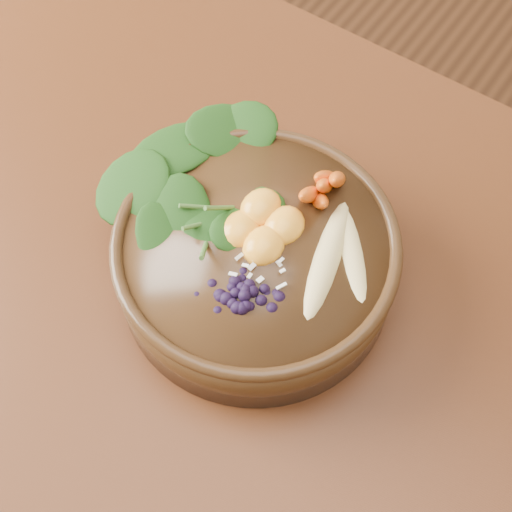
% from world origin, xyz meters
% --- Properties ---
extents(dining_table, '(1.60, 0.90, 0.75)m').
position_xyz_m(dining_table, '(0.00, 0.00, 0.66)').
color(dining_table, '#331C0C').
rests_on(dining_table, ground).
extents(stoneware_bowl, '(0.34, 0.34, 0.07)m').
position_xyz_m(stoneware_bowl, '(-0.03, 0.11, 0.78)').
color(stoneware_bowl, '#3D2613').
rests_on(stoneware_bowl, dining_table).
extents(kale_heap, '(0.21, 0.20, 0.04)m').
position_xyz_m(kale_heap, '(-0.08, 0.14, 0.84)').
color(kale_heap, '#17400E').
rests_on(kale_heap, stoneware_bowl).
extents(carrot_cluster, '(0.07, 0.07, 0.07)m').
position_xyz_m(carrot_cluster, '(-0.01, 0.19, 0.86)').
color(carrot_cluster, orange).
rests_on(carrot_cluster, stoneware_bowl).
extents(banana_halves, '(0.11, 0.14, 0.03)m').
position_xyz_m(banana_halves, '(0.04, 0.14, 0.83)').
color(banana_halves, '#E0CC84').
rests_on(banana_halves, stoneware_bowl).
extents(mandarin_cluster, '(0.10, 0.10, 0.03)m').
position_xyz_m(mandarin_cluster, '(-0.03, 0.12, 0.83)').
color(mandarin_cluster, '#FFA327').
rests_on(mandarin_cluster, stoneware_bowl).
extents(blueberry_pile, '(0.14, 0.13, 0.04)m').
position_xyz_m(blueberry_pile, '(-0.01, 0.06, 0.84)').
color(blueberry_pile, black).
rests_on(blueberry_pile, stoneware_bowl).
extents(coconut_flakes, '(0.10, 0.09, 0.01)m').
position_xyz_m(coconut_flakes, '(-0.02, 0.09, 0.82)').
color(coconut_flakes, white).
rests_on(coconut_flakes, stoneware_bowl).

